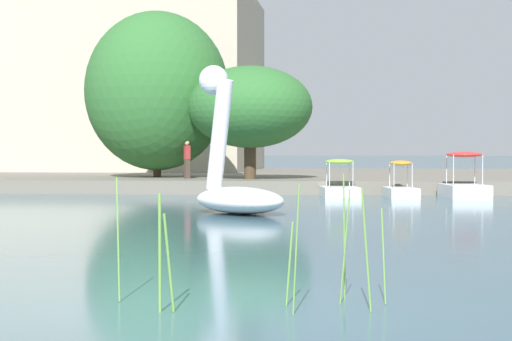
% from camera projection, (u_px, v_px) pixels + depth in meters
% --- Properties ---
extents(ground_plane, '(683.12, 683.12, 0.00)m').
position_uv_depth(ground_plane, '(205.00, 306.00, 9.22)').
color(ground_plane, '#385966').
extents(shore_bank_far, '(116.81, 25.22, 0.53)m').
position_uv_depth(shore_bank_far, '(290.00, 178.00, 45.37)').
color(shore_bank_far, '#6B665B').
rests_on(shore_bank_far, ground_plane).
extents(swan_boat, '(3.51, 3.82, 4.13)m').
position_uv_depth(swan_boat, '(234.00, 178.00, 23.19)').
color(swan_boat, white).
rests_on(swan_boat, ground_plane).
extents(pedal_boat_lime, '(1.52, 2.28, 1.40)m').
position_uv_depth(pedal_boat_lime, '(340.00, 186.00, 31.59)').
color(pedal_boat_lime, white).
rests_on(pedal_boat_lime, ground_plane).
extents(pedal_boat_orange, '(1.20, 2.13, 1.35)m').
position_uv_depth(pedal_boat_orange, '(401.00, 187.00, 30.95)').
color(pedal_boat_orange, white).
rests_on(pedal_boat_orange, ground_plane).
extents(pedal_boat_red, '(1.63, 2.41, 1.67)m').
position_uv_depth(pedal_boat_red, '(464.00, 185.00, 30.91)').
color(pedal_boat_red, white).
rests_on(pedal_boat_red, ground_plane).
extents(tree_willow_overhanging, '(9.08, 9.08, 7.41)m').
position_uv_depth(tree_willow_overhanging, '(157.00, 91.00, 37.90)').
color(tree_willow_overhanging, '#4C3823').
rests_on(tree_willow_overhanging, shore_bank_far).
extents(tree_broadleaf_behind_dock, '(7.06, 6.97, 4.71)m').
position_uv_depth(tree_broadleaf_behind_dock, '(250.00, 107.00, 35.24)').
color(tree_broadleaf_behind_dock, '#423323').
rests_on(tree_broadleaf_behind_dock, shore_bank_far).
extents(person_on_path, '(0.30, 0.29, 1.61)m').
position_uv_depth(person_on_path, '(187.00, 159.00, 36.09)').
color(person_on_path, '#47382D').
rests_on(person_on_path, shore_bank_far).
extents(apartment_block, '(15.86, 13.96, 10.86)m').
position_uv_depth(apartment_block, '(132.00, 83.00, 52.88)').
color(apartment_block, '#B2A893').
rests_on(apartment_block, shore_bank_far).
extents(reed_clump_foreground, '(3.04, 0.95, 1.43)m').
position_uv_depth(reed_clump_foreground, '(248.00, 252.00, 9.04)').
color(reed_clump_foreground, '#669942').
rests_on(reed_clump_foreground, ground_plane).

